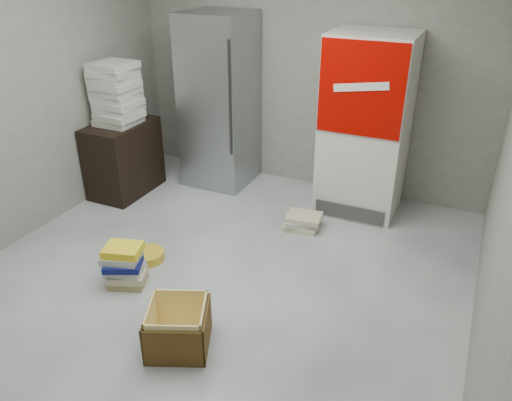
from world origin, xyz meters
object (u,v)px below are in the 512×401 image
object	(u,v)px
steel_fridge	(220,102)
wood_shelf	(124,158)
cardboard_box	(178,330)
phonebook_stack_main	(125,266)
coke_cooler	(366,126)

from	to	relation	value
steel_fridge	wood_shelf	size ratio (longest dim) A/B	2.37
cardboard_box	phonebook_stack_main	bearing A→B (deg)	128.39
steel_fridge	cardboard_box	xyz separation A→B (m)	(1.05, -2.59, -0.81)
wood_shelf	phonebook_stack_main	world-z (taller)	wood_shelf
phonebook_stack_main	cardboard_box	distance (m)	0.89
steel_fridge	coke_cooler	distance (m)	1.65
phonebook_stack_main	cardboard_box	xyz separation A→B (m)	(0.78, -0.42, -0.04)
wood_shelf	cardboard_box	bearing A→B (deg)	-44.58
steel_fridge	coke_cooler	world-z (taller)	steel_fridge
coke_cooler	phonebook_stack_main	bearing A→B (deg)	-122.54
cardboard_box	steel_fridge	bearing A→B (deg)	88.90
wood_shelf	cardboard_box	distance (m)	2.66
coke_cooler	phonebook_stack_main	xyz separation A→B (m)	(-1.38, -2.16, -0.72)
coke_cooler	cardboard_box	xyz separation A→B (m)	(-0.60, -2.58, -0.77)
wood_shelf	steel_fridge	bearing A→B (deg)	41.31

